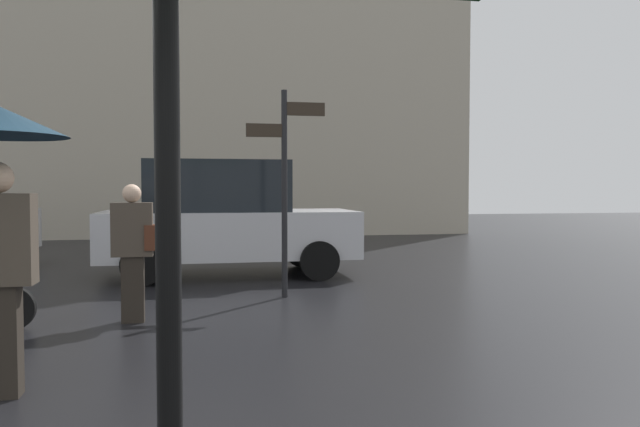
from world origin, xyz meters
The scene contains 3 objects.
pedestrian_with_bag centered at (-0.04, 4.15, 0.87)m, with size 0.48×0.24×1.54m.
parked_car_left centered at (1.11, 7.61, 0.98)m, with size 4.26×1.99×1.96m.
street_signpost centered at (1.82, 5.35, 1.72)m, with size 1.08×0.08×2.83m.
Camera 1 is at (0.68, -2.77, 1.49)m, focal length 33.66 mm.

